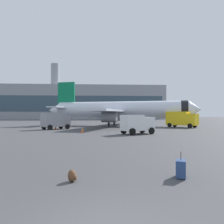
% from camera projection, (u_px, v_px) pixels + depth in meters
% --- Properties ---
extents(airplane_at_gate, '(34.83, 31.84, 10.50)m').
position_uv_depth(airplane_at_gate, '(119.00, 110.00, 50.97)').
color(airplane_at_gate, silver).
rests_on(airplane_at_gate, ground).
extents(service_truck, '(5.12, 4.72, 2.90)m').
position_uv_depth(service_truck, '(55.00, 120.00, 39.54)').
color(service_truck, gray).
rests_on(service_truck, ground).
extents(fuel_truck, '(5.97, 5.91, 3.20)m').
position_uv_depth(fuel_truck, '(182.00, 119.00, 44.99)').
color(fuel_truck, yellow).
rests_on(fuel_truck, ground).
extents(cargo_van, '(4.83, 3.77, 2.60)m').
position_uv_depth(cargo_van, '(137.00, 123.00, 30.03)').
color(cargo_van, white).
rests_on(cargo_van, ground).
extents(safety_cone_near, '(0.44, 0.44, 0.69)m').
position_uv_depth(safety_cone_near, '(56.00, 128.00, 39.08)').
color(safety_cone_near, '#F2590C').
rests_on(safety_cone_near, ground).
extents(safety_cone_mid, '(0.44, 0.44, 0.72)m').
position_uv_depth(safety_cone_mid, '(68.00, 126.00, 44.04)').
color(safety_cone_mid, '#F2590C').
rests_on(safety_cone_mid, ground).
extents(safety_cone_far, '(0.44, 0.44, 0.71)m').
position_uv_depth(safety_cone_far, '(83.00, 130.00, 32.62)').
color(safety_cone_far, '#F2590C').
rests_on(safety_cone_far, ground).
extents(rolling_suitcase, '(0.61, 0.74, 1.10)m').
position_uv_depth(rolling_suitcase, '(181.00, 168.00, 9.39)').
color(rolling_suitcase, navy).
rests_on(rolling_suitcase, ground).
extents(traveller_backpack, '(0.36, 0.40, 0.48)m').
position_uv_depth(traveller_backpack, '(72.00, 176.00, 8.84)').
color(traveller_backpack, brown).
rests_on(traveller_backpack, ground).
extents(terminal_building, '(86.60, 17.81, 29.72)m').
position_uv_depth(terminal_building, '(82.00, 103.00, 120.26)').
color(terminal_building, gray).
rests_on(terminal_building, ground).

